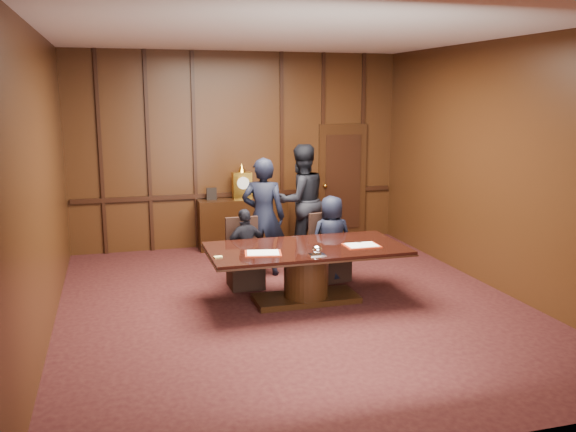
# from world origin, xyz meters

# --- Properties ---
(room) EXTENTS (7.00, 7.04, 3.50)m
(room) POSITION_xyz_m (0.07, 0.14, 1.72)
(room) COLOR black
(room) RESTS_ON ground
(sideboard) EXTENTS (1.60, 0.45, 1.54)m
(sideboard) POSITION_xyz_m (0.00, 3.26, 0.49)
(sideboard) COLOR black
(sideboard) RESTS_ON ground
(conference_table) EXTENTS (2.62, 1.32, 0.76)m
(conference_table) POSITION_xyz_m (0.21, 0.11, 0.51)
(conference_table) COLOR black
(conference_table) RESTS_ON ground
(folder_left) EXTENTS (0.52, 0.41, 0.02)m
(folder_left) POSITION_xyz_m (-0.43, -0.09, 0.77)
(folder_left) COLOR maroon
(folder_left) RESTS_ON conference_table
(folder_right) EXTENTS (0.46, 0.33, 0.02)m
(folder_right) POSITION_xyz_m (0.93, -0.05, 0.77)
(folder_right) COLOR maroon
(folder_right) RESTS_ON conference_table
(inkstand) EXTENTS (0.20, 0.14, 0.12)m
(inkstand) POSITION_xyz_m (0.21, -0.34, 0.81)
(inkstand) COLOR white
(inkstand) RESTS_ON conference_table
(notepad) EXTENTS (0.11, 0.08, 0.01)m
(notepad) POSITION_xyz_m (-1.01, -0.10, 0.77)
(notepad) COLOR #E1CE6E
(notepad) RESTS_ON conference_table
(chair_left) EXTENTS (0.49, 0.49, 0.99)m
(chair_left) POSITION_xyz_m (-0.44, 0.99, 0.29)
(chair_left) COLOR black
(chair_left) RESTS_ON ground
(chair_right) EXTENTS (0.57, 0.57, 0.99)m
(chair_right) POSITION_xyz_m (0.85, 0.99, 0.29)
(chair_right) COLOR black
(chair_right) RESTS_ON ground
(signatory_left) EXTENTS (0.73, 0.46, 1.16)m
(signatory_left) POSITION_xyz_m (-0.44, 0.91, 0.58)
(signatory_left) COLOR black
(signatory_left) RESTS_ON ground
(signatory_right) EXTENTS (0.63, 0.41, 1.29)m
(signatory_right) POSITION_xyz_m (0.86, 0.91, 0.64)
(signatory_right) COLOR black
(signatory_right) RESTS_ON ground
(witness_left) EXTENTS (0.77, 0.64, 1.82)m
(witness_left) POSITION_xyz_m (-0.03, 1.51, 0.91)
(witness_left) COLOR black
(witness_left) RESTS_ON ground
(witness_right) EXTENTS (1.07, 0.91, 1.93)m
(witness_right) POSITION_xyz_m (0.85, 2.41, 0.96)
(witness_right) COLOR black
(witness_right) RESTS_ON ground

